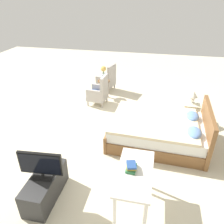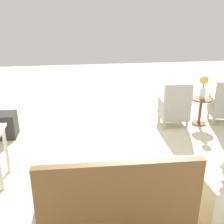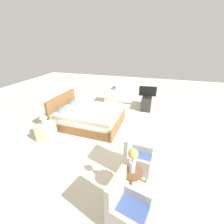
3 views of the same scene
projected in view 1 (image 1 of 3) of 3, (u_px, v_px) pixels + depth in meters
The scene contains 12 objects.
ground_plane at pixel (116, 131), 5.49m from camera, with size 16.00×16.00×0.00m, color beige.
bed at pixel (159, 131), 4.97m from camera, with size 1.63×2.17×0.96m.
armchair_by_window_left at pixel (107, 80), 7.58m from camera, with size 0.65×0.65×0.92m.
armchair_by_window_right at pixel (99, 93), 6.63m from camera, with size 0.58×0.58×0.92m.
side_table at pixel (104, 87), 7.12m from camera, with size 0.40×0.40×0.56m.
flower_vase at pixel (104, 72), 6.88m from camera, with size 0.17×0.17×0.48m.
nightstand at pixel (190, 112), 5.81m from camera, with size 0.44×0.41×0.52m.
table_lamp at pixel (193, 96), 5.58m from camera, with size 0.22×0.22×0.33m.
tv_stand at pixel (45, 187), 3.63m from camera, with size 0.96×0.40×0.46m.
tv_flatscreen at pixel (41, 165), 3.40m from camera, with size 0.23×0.70×0.49m.
vanity_desk at pixel (135, 177), 3.26m from camera, with size 1.04×0.52×0.76m.
book_stack at pixel (131, 167), 3.23m from camera, with size 0.23×0.18×0.10m.
Camera 1 is at (4.49, 0.85, 3.08)m, focal length 35.00 mm.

